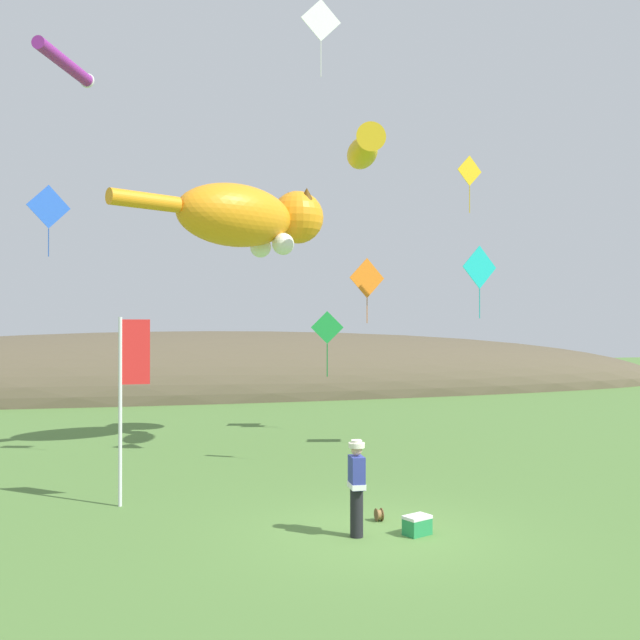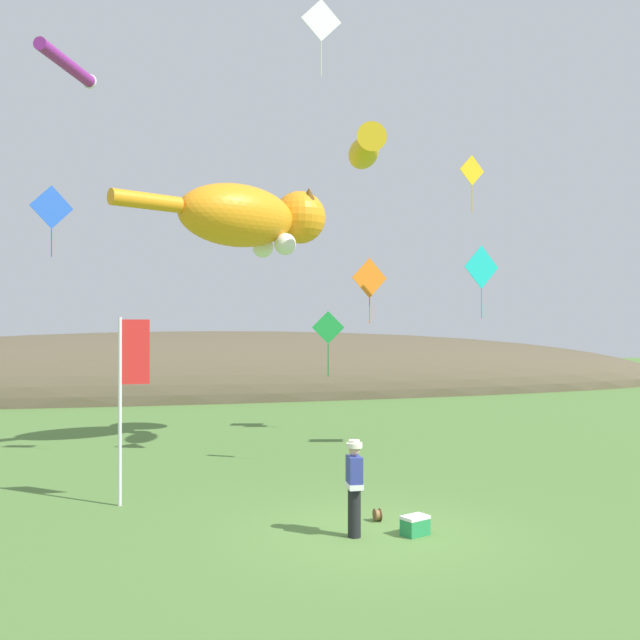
% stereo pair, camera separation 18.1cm
% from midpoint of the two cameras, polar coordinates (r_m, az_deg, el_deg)
% --- Properties ---
extents(ground_plane, '(120.00, 120.00, 0.00)m').
position_cam_midpoint_polar(ground_plane, '(13.83, 4.10, -16.73)').
color(ground_plane, '#517A38').
extents(distant_hill_ridge, '(61.67, 13.07, 7.06)m').
position_cam_midpoint_polar(distant_hill_ridge, '(41.93, -9.06, -5.71)').
color(distant_hill_ridge, brown).
rests_on(distant_hill_ridge, ground).
extents(festival_attendant, '(0.30, 0.44, 1.77)m').
position_cam_midpoint_polar(festival_attendant, '(13.41, 2.55, -13.04)').
color(festival_attendant, black).
rests_on(festival_attendant, ground).
extents(kite_spool, '(0.13, 0.25, 0.25)m').
position_cam_midpoint_polar(kite_spool, '(14.66, 4.37, -15.27)').
color(kite_spool, olive).
rests_on(kite_spool, ground).
extents(picnic_cooler, '(0.58, 0.49, 0.36)m').
position_cam_midpoint_polar(picnic_cooler, '(13.81, 7.40, -15.96)').
color(picnic_cooler, '#268C4C').
rests_on(picnic_cooler, ground).
extents(festival_banner_pole, '(0.66, 0.08, 4.06)m').
position_cam_midpoint_polar(festival_banner_pole, '(15.93, -15.44, -4.81)').
color(festival_banner_pole, silver).
rests_on(festival_banner_pole, ground).
extents(kite_giant_cat, '(7.09, 4.23, 2.35)m').
position_cam_midpoint_polar(kite_giant_cat, '(23.27, -5.88, 8.16)').
color(kite_giant_cat, orange).
extents(kite_fish_windsock, '(1.40, 3.13, 0.93)m').
position_cam_midpoint_polar(kite_fish_windsock, '(21.13, 3.26, 13.41)').
color(kite_fish_windsock, gold).
extents(kite_tube_streamer, '(1.45, 2.90, 0.44)m').
position_cam_midpoint_polar(kite_tube_streamer, '(22.31, -19.95, 18.75)').
color(kite_tube_streamer, '#8C268C').
extents(kite_diamond_teal, '(1.29, 0.33, 2.22)m').
position_cam_midpoint_polar(kite_diamond_teal, '(22.22, 12.42, 4.10)').
color(kite_diamond_teal, '#19BFBF').
extents(kite_diamond_gold, '(0.99, 0.25, 1.92)m').
position_cam_midpoint_polar(kite_diamond_gold, '(24.67, 11.67, 11.56)').
color(kite_diamond_gold, yellow).
extents(kite_diamond_white, '(1.07, 0.09, 1.97)m').
position_cam_midpoint_polar(kite_diamond_white, '(19.53, -0.21, 22.80)').
color(kite_diamond_white, white).
extents(kite_diamond_green, '(0.85, 0.33, 1.80)m').
position_cam_midpoint_polar(kite_diamond_green, '(19.55, 0.31, -0.68)').
color(kite_diamond_green, green).
extents(kite_diamond_orange, '(1.41, 0.32, 2.34)m').
position_cam_midpoint_polar(kite_diamond_orange, '(25.59, 3.58, 3.34)').
color(kite_diamond_orange, orange).
extents(kite_diamond_blue, '(1.29, 0.59, 2.31)m').
position_cam_midpoint_polar(kite_diamond_blue, '(24.73, -21.08, 8.42)').
color(kite_diamond_blue, blue).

